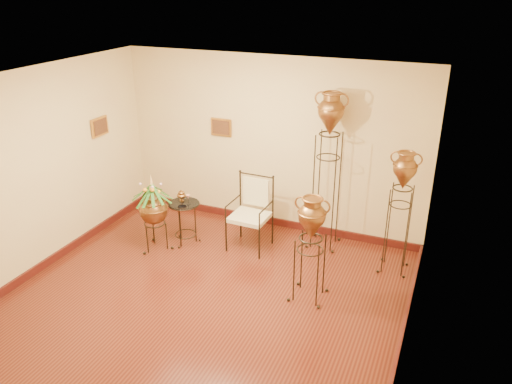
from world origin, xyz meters
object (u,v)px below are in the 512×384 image
at_px(amphora_mid, 399,212).
at_px(side_table, 185,222).
at_px(amphora_tall, 327,170).
at_px(armchair, 249,214).
at_px(planter_urn, 153,207).

bearing_deg(amphora_mid, side_table, -171.81).
xyz_separation_m(amphora_tall, armchair, (-1.02, -0.53, -0.67)).
xyz_separation_m(amphora_mid, planter_urn, (-3.45, -0.79, -0.21)).
xyz_separation_m(amphora_mid, side_table, (-3.13, -0.45, -0.55)).
distance_m(amphora_mid, side_table, 3.21).
xyz_separation_m(amphora_tall, planter_urn, (-2.34, -1.11, -0.54)).
relative_size(amphora_mid, armchair, 1.59).
height_order(amphora_mid, side_table, amphora_mid).
bearing_deg(amphora_mid, amphora_tall, 164.19).
bearing_deg(armchair, planter_urn, -154.68).
bearing_deg(amphora_tall, armchair, -152.58).
xyz_separation_m(planter_urn, side_table, (0.32, 0.34, -0.34)).
xyz_separation_m(amphora_mid, armchair, (-2.14, -0.21, -0.34)).
height_order(amphora_tall, side_table, amphora_tall).
bearing_deg(side_table, amphora_tall, 20.85).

